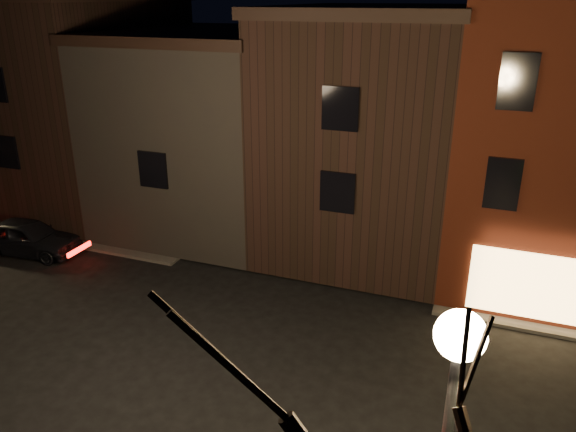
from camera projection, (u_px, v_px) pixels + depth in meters
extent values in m
plane|color=black|center=(228.00, 369.00, 15.91)|extent=(120.00, 120.00, 0.00)
cube|color=#2D2B28|center=(103.00, 143.00, 39.92)|extent=(30.00, 30.00, 0.12)
cube|color=#4D190D|center=(550.00, 141.00, 19.62)|extent=(6.00, 8.00, 10.00)
cube|color=#F4C06D|center=(536.00, 287.00, 17.46)|extent=(4.00, 0.12, 2.20)
cube|color=black|center=(373.00, 134.00, 22.83)|extent=(7.00, 10.00, 9.00)
cube|color=black|center=(380.00, 11.00, 21.11)|extent=(7.30, 10.30, 0.40)
cube|color=black|center=(215.00, 131.00, 25.43)|extent=(7.50, 10.00, 8.00)
cube|color=black|center=(211.00, 34.00, 23.89)|extent=(7.80, 10.30, 0.40)
cube|color=black|center=(83.00, 104.00, 27.57)|extent=(7.00, 10.00, 9.50)
sphere|color=#FFD18C|center=(460.00, 335.00, 6.32)|extent=(0.60, 0.60, 0.60)
imported|color=black|center=(28.00, 237.00, 22.76)|extent=(4.45, 2.17, 1.46)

